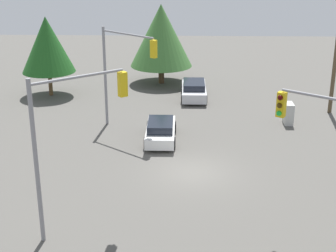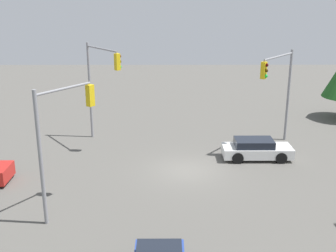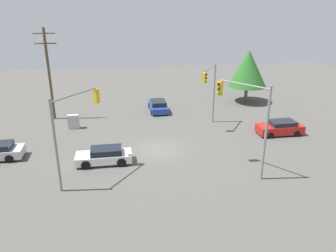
{
  "view_description": "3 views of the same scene",
  "coord_description": "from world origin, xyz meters",
  "px_view_note": "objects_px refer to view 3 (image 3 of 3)",
  "views": [
    {
      "loc": [
        25.01,
        -0.62,
        11.9
      ],
      "look_at": [
        1.94,
        -1.27,
        3.34
      ],
      "focal_mm": 55.0,
      "sensor_mm": 36.0,
      "label": 1
    },
    {
      "loc": [
        1.24,
        23.34,
        10.1
      ],
      "look_at": [
        1.14,
        -0.88,
        2.53
      ],
      "focal_mm": 45.0,
      "sensor_mm": 36.0,
      "label": 2
    },
    {
      "loc": [
        -3.36,
        -25.92,
        11.99
      ],
      "look_at": [
        0.73,
        -1.16,
        2.58
      ],
      "focal_mm": 35.0,
      "sensor_mm": 36.0,
      "label": 3
    }
  ],
  "objects_px": {
    "sedan_blue": "(158,106)",
    "traffic_signal_aux": "(210,86)",
    "traffic_signal_cross": "(247,112)",
    "electrical_cabinet": "(73,122)",
    "sedan_white": "(104,156)",
    "sedan_red": "(280,128)",
    "traffic_signal_main": "(73,121)"
  },
  "relations": [
    {
      "from": "traffic_signal_aux",
      "to": "sedan_red",
      "type": "bearing_deg",
      "value": 96.43
    },
    {
      "from": "sedan_blue",
      "to": "traffic_signal_aux",
      "type": "distance_m",
      "value": 8.22
    },
    {
      "from": "traffic_signal_aux",
      "to": "traffic_signal_cross",
      "type": "bearing_deg",
      "value": 33.52
    },
    {
      "from": "sedan_white",
      "to": "traffic_signal_main",
      "type": "bearing_deg",
      "value": 142.6
    },
    {
      "from": "sedan_blue",
      "to": "traffic_signal_cross",
      "type": "distance_m",
      "value": 16.96
    },
    {
      "from": "traffic_signal_main",
      "to": "traffic_signal_aux",
      "type": "xyz_separation_m",
      "value": [
        12.39,
        9.29,
        -0.21
      ]
    },
    {
      "from": "sedan_blue",
      "to": "traffic_signal_aux",
      "type": "bearing_deg",
      "value": -51.96
    },
    {
      "from": "sedan_white",
      "to": "sedan_red",
      "type": "relative_size",
      "value": 1.01
    },
    {
      "from": "electrical_cabinet",
      "to": "traffic_signal_main",
      "type": "bearing_deg",
      "value": -82.51
    },
    {
      "from": "sedan_red",
      "to": "traffic_signal_aux",
      "type": "relative_size",
      "value": 0.69
    },
    {
      "from": "traffic_signal_main",
      "to": "electrical_cabinet",
      "type": "height_order",
      "value": "traffic_signal_main"
    },
    {
      "from": "electrical_cabinet",
      "to": "sedan_white",
      "type": "bearing_deg",
      "value": -68.99
    },
    {
      "from": "traffic_signal_main",
      "to": "sedan_white",
      "type": "bearing_deg",
      "value": 0.96
    },
    {
      "from": "traffic_signal_cross",
      "to": "traffic_signal_aux",
      "type": "distance_m",
      "value": 10.1
    },
    {
      "from": "traffic_signal_main",
      "to": "electrical_cabinet",
      "type": "relative_size",
      "value": 4.55
    },
    {
      "from": "sedan_red",
      "to": "traffic_signal_cross",
      "type": "xyz_separation_m",
      "value": [
        -6.46,
        -6.71,
        4.08
      ]
    },
    {
      "from": "sedan_blue",
      "to": "sedan_white",
      "type": "bearing_deg",
      "value": -115.39
    },
    {
      "from": "sedan_red",
      "to": "sedan_white",
      "type": "bearing_deg",
      "value": 101.91
    },
    {
      "from": "traffic_signal_main",
      "to": "traffic_signal_aux",
      "type": "relative_size",
      "value": 1.04
    },
    {
      "from": "traffic_signal_cross",
      "to": "sedan_white",
      "type": "bearing_deg",
      "value": 36.07
    },
    {
      "from": "sedan_red",
      "to": "traffic_signal_cross",
      "type": "height_order",
      "value": "traffic_signal_cross"
    },
    {
      "from": "traffic_signal_main",
      "to": "traffic_signal_aux",
      "type": "distance_m",
      "value": 15.49
    },
    {
      "from": "electrical_cabinet",
      "to": "sedan_red",
      "type": "bearing_deg",
      "value": -13.76
    },
    {
      "from": "traffic_signal_main",
      "to": "traffic_signal_aux",
      "type": "height_order",
      "value": "traffic_signal_main"
    },
    {
      "from": "traffic_signal_aux",
      "to": "sedan_blue",
      "type": "bearing_deg",
      "value": -106.97
    },
    {
      "from": "sedan_red",
      "to": "traffic_signal_main",
      "type": "xyz_separation_m",
      "value": [
        -18.59,
        -5.92,
        3.84
      ]
    },
    {
      "from": "traffic_signal_cross",
      "to": "electrical_cabinet",
      "type": "height_order",
      "value": "traffic_signal_cross"
    },
    {
      "from": "electrical_cabinet",
      "to": "traffic_signal_aux",
      "type": "bearing_deg",
      "value": -6.29
    },
    {
      "from": "sedan_red",
      "to": "electrical_cabinet",
      "type": "bearing_deg",
      "value": 76.24
    },
    {
      "from": "traffic_signal_main",
      "to": "traffic_signal_cross",
      "type": "height_order",
      "value": "traffic_signal_cross"
    },
    {
      "from": "sedan_white",
      "to": "traffic_signal_cross",
      "type": "relative_size",
      "value": 0.63
    },
    {
      "from": "sedan_white",
      "to": "traffic_signal_main",
      "type": "distance_m",
      "value": 4.89
    }
  ]
}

